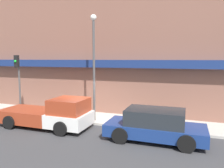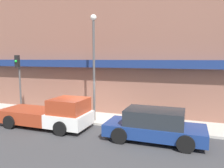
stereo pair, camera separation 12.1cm
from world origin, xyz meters
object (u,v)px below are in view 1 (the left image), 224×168
at_px(pickup_truck, 51,114).
at_px(street_lamp, 94,56).
at_px(traffic_light, 18,74).
at_px(parked_car, 155,125).
at_px(fire_hydrant, 85,113).

relative_size(pickup_truck, street_lamp, 0.84).
bearing_deg(street_lamp, traffic_light, -177.54).
bearing_deg(street_lamp, parked_car, -24.14).
bearing_deg(traffic_light, parked_car, -9.23).
bearing_deg(fire_hydrant, traffic_light, -174.81).
distance_m(fire_hydrant, street_lamp, 3.56).
xyz_separation_m(pickup_truck, traffic_light, (-3.53, 1.51, 2.07)).
bearing_deg(street_lamp, pickup_truck, -137.12).
height_order(parked_car, street_lamp, street_lamp).
relative_size(fire_hydrant, traffic_light, 0.19).
height_order(parked_car, traffic_light, traffic_light).
height_order(pickup_truck, street_lamp, street_lamp).
relative_size(parked_car, street_lamp, 0.74).
relative_size(fire_hydrant, street_lamp, 0.12).
distance_m(fire_hydrant, traffic_light, 5.22).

